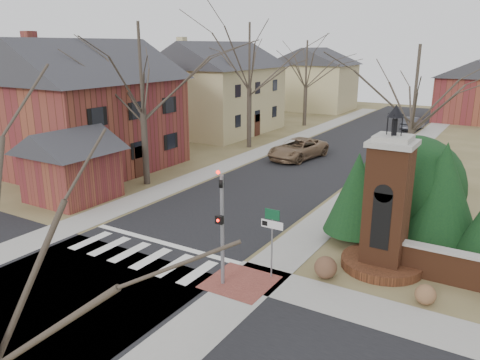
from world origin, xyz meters
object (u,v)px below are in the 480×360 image
Objects in this scene: distant_car at (413,123)px; pickup_truck at (298,149)px; brick_gate_monument at (386,216)px; traffic_signal_pole at (222,219)px; sign_post at (272,230)px.

pickup_truck is at bearing 79.11° from distant_car.
brick_gate_monument reaches higher than distant_car.
traffic_signal_pole reaches higher than pickup_truck.
traffic_signal_pole reaches higher than sign_post.
traffic_signal_pole reaches higher than distant_car.
brick_gate_monument is at bearing 104.08° from distant_car.
sign_post is (1.29, 1.41, -0.64)m from traffic_signal_pole.
traffic_signal_pole is at bearing 95.88° from distant_car.
traffic_signal_pole is 0.80× the size of pickup_truck.
pickup_truck is (-10.60, 15.26, -1.39)m from brick_gate_monument.
pickup_truck is at bearing 106.68° from traffic_signal_pole.
pickup_truck is 18.64m from distant_car.
traffic_signal_pole is at bearing -136.76° from brick_gate_monument.
traffic_signal_pole is 6.47m from brick_gate_monument.
brick_gate_monument is at bearing 43.24° from traffic_signal_pole.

